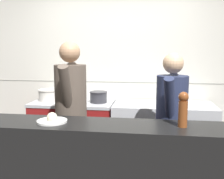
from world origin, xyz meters
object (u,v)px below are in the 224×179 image
(oven_range, at_px, (74,132))
(chef_head_cook, at_px, (71,111))
(braising_pot, at_px, (98,97))
(pepper_mill, at_px, (183,109))
(sauce_pot, at_px, (73,93))
(plated_dish_main, at_px, (52,120))
(stock_pot, at_px, (49,95))
(mixing_bowl_steel, at_px, (186,101))
(chef_sous, at_px, (171,121))

(oven_range, distance_m, chef_head_cook, 0.97)
(oven_range, relative_size, braising_pot, 4.62)
(oven_range, bearing_deg, pepper_mill, -47.07)
(oven_range, relative_size, pepper_mill, 3.96)
(sauce_pot, bearing_deg, oven_range, -16.86)
(braising_pot, xyz_separation_m, plated_dish_main, (-0.13, -1.41, 0.04))
(stock_pot, bearing_deg, mixing_bowl_steel, 0.12)
(oven_range, xyz_separation_m, plated_dish_main, (0.24, -1.46, 0.58))
(pepper_mill, bearing_deg, stock_pot, 139.78)
(sauce_pot, bearing_deg, plated_dish_main, -80.40)
(stock_pot, relative_size, chef_head_cook, 0.19)
(sauce_pot, xyz_separation_m, chef_sous, (1.32, -0.83, -0.14))
(stock_pot, bearing_deg, pepper_mill, -40.22)
(pepper_mill, bearing_deg, oven_range, 132.93)
(braising_pot, relative_size, pepper_mill, 0.86)
(chef_head_cook, bearing_deg, chef_sous, -6.57)
(oven_range, height_order, stock_pot, stock_pot)
(mixing_bowl_steel, distance_m, plated_dish_main, 1.98)
(stock_pot, height_order, plated_dish_main, plated_dish_main)
(plated_dish_main, bearing_deg, oven_range, 99.30)
(stock_pot, relative_size, chef_sous, 0.20)
(oven_range, xyz_separation_m, braising_pot, (0.37, -0.05, 0.54))
(stock_pot, height_order, sauce_pot, sauce_pot)
(sauce_pot, bearing_deg, chef_sous, -32.28)
(braising_pot, distance_m, chef_head_cook, 0.77)
(oven_range, height_order, sauce_pot, sauce_pot)
(stock_pot, distance_m, braising_pot, 0.73)
(plated_dish_main, relative_size, chef_head_cook, 0.15)
(braising_pot, height_order, chef_head_cook, chef_head_cook)
(chef_head_cook, bearing_deg, stock_pot, 120.12)
(braising_pot, bearing_deg, oven_range, 172.62)
(stock_pot, relative_size, sauce_pot, 0.92)
(mixing_bowl_steel, height_order, chef_sous, chef_sous)
(oven_range, relative_size, plated_dish_main, 4.40)
(plated_dish_main, bearing_deg, pepper_mill, 0.90)
(mixing_bowl_steel, relative_size, chef_head_cook, 0.12)
(sauce_pot, xyz_separation_m, braising_pot, (0.38, -0.05, -0.04))
(plated_dish_main, bearing_deg, chef_sous, 30.71)
(sauce_pot, bearing_deg, stock_pot, -178.95)
(mixing_bowl_steel, bearing_deg, braising_pot, -177.69)
(mixing_bowl_steel, xyz_separation_m, chef_head_cook, (-1.36, -0.80, 0.01))
(chef_sous, bearing_deg, stock_pot, 164.98)
(stock_pot, bearing_deg, chef_sous, -26.31)
(stock_pot, height_order, chef_sous, chef_sous)
(stock_pot, distance_m, plated_dish_main, 1.58)
(mixing_bowl_steel, xyz_separation_m, plated_dish_main, (-1.33, -1.46, 0.09))
(pepper_mill, bearing_deg, chef_head_cook, 150.55)
(stock_pot, relative_size, pepper_mill, 1.11)
(braising_pot, relative_size, mixing_bowl_steel, 1.21)
(stock_pot, bearing_deg, braising_pot, -3.45)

